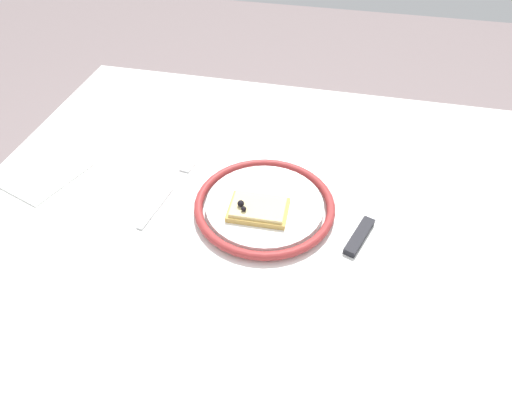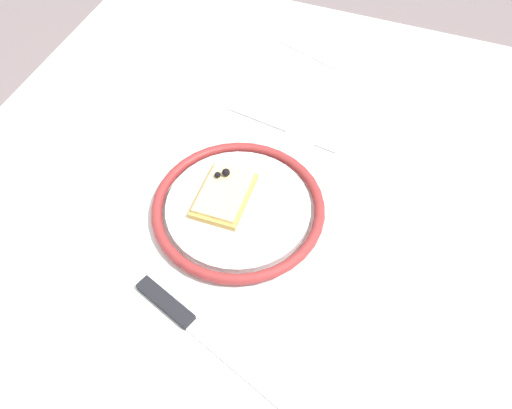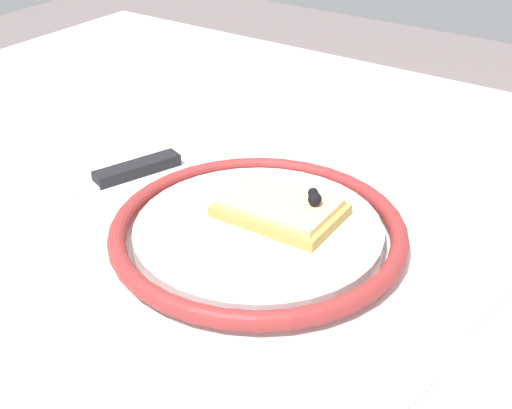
{
  "view_description": "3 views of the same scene",
  "coord_description": "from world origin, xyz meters",
  "px_view_note": "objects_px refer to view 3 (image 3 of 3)",
  "views": [
    {
      "loc": [
        0.08,
        -0.54,
        1.28
      ],
      "look_at": [
        -0.05,
        0.01,
        0.73
      ],
      "focal_mm": 30.94,
      "sensor_mm": 36.0,
      "label": 1
    },
    {
      "loc": [
        0.38,
        0.19,
        1.34
      ],
      "look_at": [
        -0.04,
        0.03,
        0.74
      ],
      "focal_mm": 36.79,
      "sensor_mm": 36.0,
      "label": 2
    },
    {
      "loc": [
        -0.31,
        0.42,
        1.05
      ],
      "look_at": [
        -0.03,
        0.01,
        0.75
      ],
      "focal_mm": 48.87,
      "sensor_mm": 36.0,
      "label": 3
    }
  ],
  "objects_px": {
    "plate": "(258,232)",
    "pizza_slice_near": "(281,208)",
    "knife": "(107,179)",
    "fork": "(467,326)",
    "dining_table": "(235,290)"
  },
  "relations": [
    {
      "from": "plate",
      "to": "fork",
      "type": "relative_size",
      "value": 1.25
    },
    {
      "from": "fork",
      "to": "plate",
      "type": "bearing_deg",
      "value": -2.01
    },
    {
      "from": "plate",
      "to": "pizza_slice_near",
      "type": "height_order",
      "value": "pizza_slice_near"
    },
    {
      "from": "pizza_slice_near",
      "to": "knife",
      "type": "height_order",
      "value": "pizza_slice_near"
    },
    {
      "from": "dining_table",
      "to": "fork",
      "type": "bearing_deg",
      "value": 175.72
    },
    {
      "from": "knife",
      "to": "fork",
      "type": "relative_size",
      "value": 1.15
    },
    {
      "from": "pizza_slice_near",
      "to": "fork",
      "type": "relative_size",
      "value": 0.52
    },
    {
      "from": "dining_table",
      "to": "fork",
      "type": "xyz_separation_m",
      "value": [
        -0.22,
        0.02,
        0.07
      ]
    },
    {
      "from": "plate",
      "to": "knife",
      "type": "distance_m",
      "value": 0.18
    },
    {
      "from": "plate",
      "to": "knife",
      "type": "relative_size",
      "value": 1.08
    },
    {
      "from": "plate",
      "to": "pizza_slice_near",
      "type": "bearing_deg",
      "value": -104.95
    },
    {
      "from": "pizza_slice_near",
      "to": "fork",
      "type": "distance_m",
      "value": 0.18
    },
    {
      "from": "knife",
      "to": "fork",
      "type": "distance_m",
      "value": 0.37
    },
    {
      "from": "plate",
      "to": "pizza_slice_near",
      "type": "distance_m",
      "value": 0.03
    },
    {
      "from": "pizza_slice_near",
      "to": "fork",
      "type": "xyz_separation_m",
      "value": [
        -0.18,
        0.03,
        -0.02
      ]
    }
  ]
}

